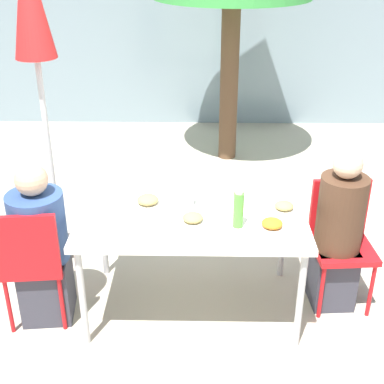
{
  "coord_description": "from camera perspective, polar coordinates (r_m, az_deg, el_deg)",
  "views": [
    {
      "loc": [
        0.06,
        -3.04,
        2.43
      ],
      "look_at": [
        0.0,
        0.0,
        0.9
      ],
      "focal_mm": 50.0,
      "sensor_mm": 36.0,
      "label": 1
    }
  ],
  "objects": [
    {
      "name": "chair_right",
      "position": [
        3.84,
        15.59,
        -4.24
      ],
      "size": [
        0.43,
        0.43,
        0.88
      ],
      "rotation": [
        0.0,
        0.0,
        -3.07
      ],
      "color": "red",
      "rests_on": "ground"
    },
    {
      "name": "dining_table",
      "position": [
        3.5,
        0.0,
        -3.02
      ],
      "size": [
        1.47,
        0.89,
        0.75
      ],
      "color": "silver",
      "rests_on": "ground"
    },
    {
      "name": "person_right",
      "position": [
        3.74,
        15.29,
        -4.39
      ],
      "size": [
        0.31,
        0.31,
        1.17
      ],
      "rotation": [
        0.0,
        0.0,
        -3.07
      ],
      "color": "#383842",
      "rests_on": "ground"
    },
    {
      "name": "plate_2",
      "position": [
        3.53,
        9.78,
        -1.66
      ],
      "size": [
        0.22,
        0.22,
        0.06
      ],
      "color": "white",
      "rests_on": "dining_table"
    },
    {
      "name": "chair_left",
      "position": [
        3.6,
        -16.72,
        -6.7
      ],
      "size": [
        0.44,
        0.44,
        0.88
      ],
      "rotation": [
        0.0,
        0.0,
        0.1
      ],
      "color": "red",
      "rests_on": "ground"
    },
    {
      "name": "plate_3",
      "position": [
        3.56,
        -4.73,
        -1.04
      ],
      "size": [
        0.26,
        0.26,
        0.07
      ],
      "color": "white",
      "rests_on": "dining_table"
    },
    {
      "name": "salad_bowl",
      "position": [
        3.34,
        -3.7,
        -2.99
      ],
      "size": [
        0.17,
        0.17,
        0.05
      ],
      "color": "white",
      "rests_on": "dining_table"
    },
    {
      "name": "building_facade",
      "position": [
        7.11,
        0.62,
        19.17
      ],
      "size": [
        10.0,
        0.2,
        3.0
      ],
      "color": "gray",
      "rests_on": "ground"
    },
    {
      "name": "closed_umbrella",
      "position": [
        3.98,
        -16.58,
        16.34
      ],
      "size": [
        0.36,
        0.36,
        2.39
      ],
      "color": "#333333",
      "rests_on": "ground"
    },
    {
      "name": "bottle",
      "position": [
        3.27,
        4.98,
        -1.86
      ],
      "size": [
        0.06,
        0.06,
        0.25
      ],
      "color": "#51A338",
      "rests_on": "dining_table"
    },
    {
      "name": "plate_1",
      "position": [
        3.31,
        8.53,
        -3.55
      ],
      "size": [
        0.23,
        0.23,
        0.07
      ],
      "color": "white",
      "rests_on": "dining_table"
    },
    {
      "name": "ground_plane",
      "position": [
        3.89,
        0.0,
        -11.97
      ],
      "size": [
        24.0,
        24.0,
        0.0
      ],
      "primitive_type": "plane",
      "color": "#B2A893"
    },
    {
      "name": "plate_0",
      "position": [
        3.34,
        0.08,
        -2.98
      ],
      "size": [
        0.23,
        0.23,
        0.06
      ],
      "color": "white",
      "rests_on": "dining_table"
    },
    {
      "name": "person_left",
      "position": [
        3.65,
        -15.76,
        -5.86
      ],
      "size": [
        0.36,
        0.36,
        1.13
      ],
      "rotation": [
        0.0,
        0.0,
        0.1
      ],
      "color": "#383842",
      "rests_on": "ground"
    },
    {
      "name": "drinking_cup",
      "position": [
        3.54,
        -0.35,
        -0.62
      ],
      "size": [
        0.07,
        0.07,
        0.1
      ],
      "color": "silver",
      "rests_on": "dining_table"
    }
  ]
}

